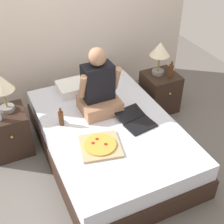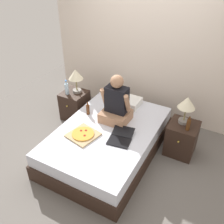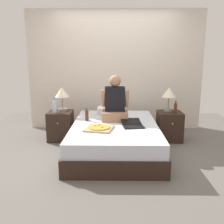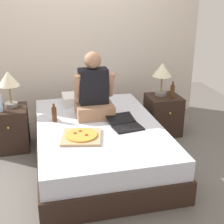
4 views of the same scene
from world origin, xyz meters
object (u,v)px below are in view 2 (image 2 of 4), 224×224
(water_bottle, at_px, (67,88))
(pizza_box, at_px, (83,135))
(nightstand_right, at_px, (182,138))
(beer_bottle, at_px, (188,124))
(bed, at_px, (108,141))
(lamp_on_left_nightstand, at_px, (76,76))
(laptop, at_px, (120,138))
(nightstand_left, at_px, (75,105))
(beer_bottle_on_bed, at_px, (88,109))
(lamp_on_right_nightstand, at_px, (187,104))
(person_seated, at_px, (116,105))

(water_bottle, distance_m, pizza_box, 1.18)
(nightstand_right, xyz_separation_m, beer_bottle, (0.07, -0.10, 0.37))
(bed, xyz_separation_m, pizza_box, (-0.24, -0.31, 0.25))
(bed, bearing_deg, water_bottle, 157.22)
(lamp_on_left_nightstand, height_order, water_bottle, lamp_on_left_nightstand)
(water_bottle, relative_size, laptop, 0.60)
(laptop, bearing_deg, water_bottle, 156.97)
(bed, bearing_deg, pizza_box, -127.60)
(nightstand_left, relative_size, nightstand_right, 1.00)
(water_bottle, xyz_separation_m, beer_bottle_on_bed, (0.62, -0.27, -0.10))
(water_bottle, distance_m, laptop, 1.52)
(nightstand_left, distance_m, lamp_on_left_nightstand, 0.60)
(nightstand_left, bearing_deg, lamp_on_left_nightstand, 51.37)
(water_bottle, bearing_deg, beer_bottle, -0.26)
(water_bottle, height_order, laptop, water_bottle)
(lamp_on_right_nightstand, height_order, person_seated, person_seated)
(bed, bearing_deg, laptop, -23.97)
(bed, bearing_deg, nightstand_left, 151.61)
(beer_bottle_on_bed, bearing_deg, beer_bottle, 9.24)
(nightstand_left, height_order, lamp_on_left_nightstand, lamp_on_left_nightstand)
(beer_bottle, height_order, laptop, beer_bottle)
(water_bottle, xyz_separation_m, lamp_on_right_nightstand, (2.10, 0.14, 0.22))
(water_bottle, xyz_separation_m, beer_bottle, (2.20, -0.01, -0.02))
(nightstand_left, distance_m, nightstand_right, 2.05)
(nightstand_right, bearing_deg, laptop, -137.48)
(bed, bearing_deg, nightstand_right, 28.39)
(water_bottle, distance_m, person_seated, 1.13)
(lamp_on_left_nightstand, height_order, laptop, lamp_on_left_nightstand)
(lamp_on_right_nightstand, distance_m, beer_bottle_on_bed, 1.57)
(beer_bottle, height_order, person_seated, person_seated)
(water_bottle, relative_size, nightstand_right, 0.51)
(bed, distance_m, beer_bottle_on_bed, 0.62)
(nightstand_left, relative_size, lamp_on_right_nightstand, 1.21)
(beer_bottle, xyz_separation_m, person_seated, (-1.09, -0.17, 0.11))
(lamp_on_right_nightstand, bearing_deg, laptop, -134.26)
(nightstand_left, distance_m, laptop, 1.49)
(laptop, bearing_deg, nightstand_right, 42.52)
(bed, bearing_deg, lamp_on_left_nightstand, 148.48)
(bed, relative_size, pizza_box, 4.45)
(bed, relative_size, nightstand_right, 3.89)
(bed, relative_size, beer_bottle_on_bed, 9.62)
(water_bottle, height_order, beer_bottle_on_bed, water_bottle)
(nightstand_right, relative_size, beer_bottle_on_bed, 2.47)
(water_bottle, xyz_separation_m, pizza_box, (0.86, -0.78, -0.17))
(nightstand_left, bearing_deg, person_seated, -14.96)
(bed, height_order, beer_bottle, beer_bottle)
(pizza_box, bearing_deg, beer_bottle_on_bed, 115.39)
(lamp_on_left_nightstand, relative_size, nightstand_right, 0.83)
(lamp_on_right_nightstand, xyz_separation_m, laptop, (-0.71, -0.73, -0.39))
(bed, distance_m, lamp_on_left_nightstand, 1.32)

